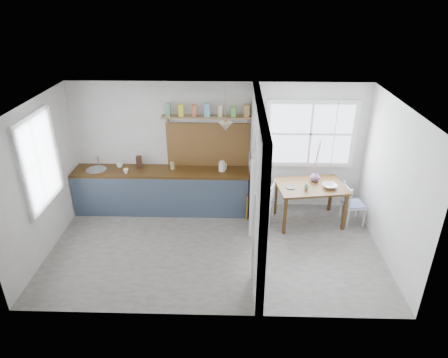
{
  "coord_description": "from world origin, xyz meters",
  "views": [
    {
      "loc": [
        0.32,
        -5.83,
        4.25
      ],
      "look_at": [
        0.15,
        0.31,
        1.22
      ],
      "focal_mm": 32.0,
      "sensor_mm": 36.0,
      "label": 1
    }
  ],
  "objects_px": {
    "kettle": "(222,166)",
    "chair_right": "(354,204)",
    "chair_left": "(263,202)",
    "vase": "(315,176)",
    "dining_table": "(309,203)"
  },
  "relations": [
    {
      "from": "chair_left",
      "to": "dining_table",
      "type": "bearing_deg",
      "value": 107.95
    },
    {
      "from": "chair_right",
      "to": "chair_left",
      "type": "bearing_deg",
      "value": 79.57
    },
    {
      "from": "chair_right",
      "to": "kettle",
      "type": "relative_size",
      "value": 3.88
    },
    {
      "from": "vase",
      "to": "dining_table",
      "type": "bearing_deg",
      "value": -118.04
    },
    {
      "from": "dining_table",
      "to": "chair_right",
      "type": "bearing_deg",
      "value": -9.65
    },
    {
      "from": "chair_right",
      "to": "dining_table",
      "type": "bearing_deg",
      "value": 78.96
    },
    {
      "from": "dining_table",
      "to": "vase",
      "type": "distance_m",
      "value": 0.54
    },
    {
      "from": "chair_right",
      "to": "kettle",
      "type": "xyz_separation_m",
      "value": [
        -2.56,
        0.39,
        0.59
      ]
    },
    {
      "from": "chair_right",
      "to": "vase",
      "type": "xyz_separation_m",
      "value": [
        -0.75,
        0.21,
        0.48
      ]
    },
    {
      "from": "chair_right",
      "to": "vase",
      "type": "bearing_deg",
      "value": 64.55
    },
    {
      "from": "kettle",
      "to": "chair_right",
      "type": "bearing_deg",
      "value": -19.25
    },
    {
      "from": "dining_table",
      "to": "chair_left",
      "type": "distance_m",
      "value": 0.9
    },
    {
      "from": "kettle",
      "to": "vase",
      "type": "relative_size",
      "value": 1.06
    },
    {
      "from": "chair_left",
      "to": "chair_right",
      "type": "bearing_deg",
      "value": 107.36
    },
    {
      "from": "chair_left",
      "to": "chair_right",
      "type": "height_order",
      "value": "chair_left"
    }
  ]
}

